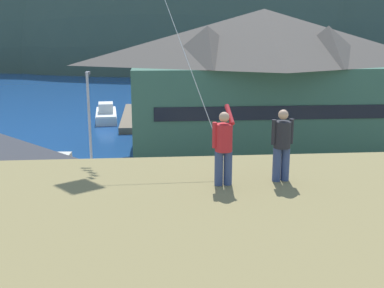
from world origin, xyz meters
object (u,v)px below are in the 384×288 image
object	(u,v)px
parked_car_front_row_silver	(351,246)
harbor_lodge	(262,76)
wharf_dock	(136,117)
parking_light_pole	(90,129)
parked_car_lone_by_shed	(138,247)
person_kite_flyer	(224,146)
person_companion	(282,143)
parked_car_back_row_right	(164,204)
moored_boat_wharfside	(106,114)
moored_boat_outer_mooring	(165,112)

from	to	relation	value
parked_car_front_row_silver	harbor_lodge	bearing A→B (deg)	87.89
wharf_dock	parking_light_pole	size ratio (longest dim) A/B	1.94
harbor_lodge	parked_car_lone_by_shed	size ratio (longest dim) A/B	5.56
person_kite_flyer	person_companion	distance (m)	1.44
parked_car_back_row_right	parked_car_front_row_silver	bearing A→B (deg)	-35.79
moored_boat_wharfside	parking_light_pole	world-z (taller)	parking_light_pole
person_companion	moored_boat_wharfside	bearing A→B (deg)	100.55
wharf_dock	parked_car_front_row_silver	distance (m)	37.92
parked_car_lone_by_shed	parking_light_pole	distance (m)	10.30
wharf_dock	parking_light_pole	bearing A→B (deg)	-94.34
moored_boat_outer_mooring	parking_light_pole	world-z (taller)	parking_light_pole
harbor_lodge	wharf_dock	bearing A→B (deg)	129.35
parked_car_lone_by_shed	person_kite_flyer	xyz separation A→B (m)	(2.40, -9.39, 7.02)
parked_car_back_row_right	parking_light_pole	world-z (taller)	parking_light_pole
parked_car_front_row_silver	parked_car_lone_by_shed	world-z (taller)	same
person_companion	wharf_dock	bearing A→B (deg)	96.18
moored_boat_wharfside	parked_car_front_row_silver	world-z (taller)	moored_boat_wharfside
parking_light_pole	harbor_lodge	bearing A→B (deg)	42.54
harbor_lodge	wharf_dock	xyz separation A→B (m)	(-11.54, 14.08, -6.15)
parked_car_lone_by_shed	person_kite_flyer	bearing A→B (deg)	-75.69
moored_boat_outer_mooring	parked_car_back_row_right	size ratio (longest dim) A/B	1.56
parked_car_front_row_silver	wharf_dock	bearing A→B (deg)	106.43
harbor_lodge	parked_car_back_row_right	world-z (taller)	harbor_lodge
harbor_lodge	parking_light_pole	xyz separation A→B (m)	(-13.55, -12.44, -1.86)
wharf_dock	parked_car_front_row_silver	size ratio (longest dim) A/B	3.67
parked_car_front_row_silver	parking_light_pole	size ratio (longest dim) A/B	0.53
moored_boat_outer_mooring	parked_car_back_row_right	distance (m)	31.51
wharf_dock	person_kite_flyer	bearing A→B (deg)	-85.65
moored_boat_wharfside	parking_light_pole	xyz separation A→B (m)	(1.49, -26.56, 3.92)
moored_boat_outer_mooring	parked_car_back_row_right	bearing A→B (deg)	-91.74
parked_car_back_row_right	parked_car_front_row_silver	distance (m)	10.27
parking_light_pole	person_kite_flyer	xyz separation A→B (m)	(5.44, -18.55, 3.44)
wharf_dock	moored_boat_outer_mooring	distance (m)	3.56
person_kite_flyer	moored_boat_wharfside	bearing A→B (deg)	98.74
parked_car_front_row_silver	parking_light_pole	distance (m)	16.49
moored_boat_outer_mooring	parking_light_pole	distance (m)	28.43
parking_light_pole	person_companion	world-z (taller)	person_companion
wharf_dock	person_companion	distance (m)	45.80
person_kite_flyer	person_companion	bearing A→B (deg)	7.35
moored_boat_outer_mooring	parked_car_front_row_silver	world-z (taller)	moored_boat_outer_mooring
parked_car_back_row_right	parked_car_front_row_silver	world-z (taller)	same
parked_car_front_row_silver	person_companion	size ratio (longest dim) A/B	2.43
parking_light_pole	moored_boat_outer_mooring	bearing A→B (deg)	79.03
moored_boat_outer_mooring	harbor_lodge	bearing A→B (deg)	-61.69
parked_car_lone_by_shed	harbor_lodge	bearing A→B (deg)	64.06
moored_boat_outer_mooring	parked_car_lone_by_shed	world-z (taller)	moored_boat_outer_mooring
moored_boat_outer_mooring	parked_car_front_row_silver	size ratio (longest dim) A/B	1.55
wharf_dock	person_companion	bearing A→B (deg)	-83.82
wharf_dock	parking_light_pole	xyz separation A→B (m)	(-2.01, -26.52, 4.29)
parking_light_pole	person_kite_flyer	distance (m)	19.64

